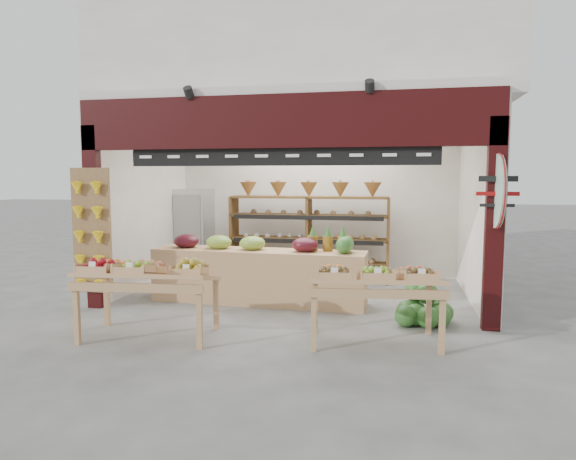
# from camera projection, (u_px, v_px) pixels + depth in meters

# --- Properties ---
(ground) EXTENTS (60.00, 60.00, 0.00)m
(ground) POSITION_uv_depth(u_px,v_px,m) (293.00, 300.00, 8.06)
(ground) COLOR #61615C
(ground) RESTS_ON ground
(shop_structure) EXTENTS (6.36, 5.12, 5.40)m
(shop_structure) POSITION_uv_depth(u_px,v_px,m) (311.00, 65.00, 9.22)
(shop_structure) COLOR white
(shop_structure) RESTS_ON ground
(banana_board) EXTENTS (0.60, 0.15, 1.80)m
(banana_board) POSITION_uv_depth(u_px,v_px,m) (91.00, 233.00, 7.35)
(banana_board) COLOR olive
(banana_board) RESTS_ON ground
(gift_sign) EXTENTS (0.04, 0.93, 0.92)m
(gift_sign) POSITION_uv_depth(u_px,v_px,m) (497.00, 191.00, 6.20)
(gift_sign) COLOR #BFF0D8
(gift_sign) RESTS_ON ground
(back_shelving) EXTENTS (2.95, 0.48, 1.83)m
(back_shelving) POSITION_uv_depth(u_px,v_px,m) (309.00, 219.00, 9.49)
(back_shelving) COLOR brown
(back_shelving) RESTS_ON ground
(refrigerator) EXTENTS (0.66, 0.66, 1.68)m
(refrigerator) POSITION_uv_depth(u_px,v_px,m) (194.00, 231.00, 10.28)
(refrigerator) COLOR #B9BBC0
(refrigerator) RESTS_ON ground
(cardboard_stack) EXTENTS (1.00, 0.74, 0.64)m
(cardboard_stack) POSITION_uv_depth(u_px,v_px,m) (228.00, 277.00, 8.67)
(cardboard_stack) COLOR silver
(cardboard_stack) RESTS_ON ground
(mid_counter) EXTENTS (3.28, 0.74, 1.04)m
(mid_counter) POSITION_uv_depth(u_px,v_px,m) (258.00, 274.00, 7.82)
(mid_counter) COLOR tan
(mid_counter) RESTS_ON ground
(display_table_left) EXTENTS (1.64, 1.02, 1.00)m
(display_table_left) POSITION_uv_depth(u_px,v_px,m) (141.00, 273.00, 6.16)
(display_table_left) COLOR tan
(display_table_left) RESTS_ON ground
(display_table_right) EXTENTS (1.60, 1.03, 0.97)m
(display_table_right) POSITION_uv_depth(u_px,v_px,m) (375.00, 278.00, 5.91)
(display_table_right) COLOR tan
(display_table_right) RESTS_ON ground
(watermelon_pile) EXTENTS (0.77, 0.71, 0.54)m
(watermelon_pile) POSITION_uv_depth(u_px,v_px,m) (423.00, 309.00, 6.74)
(watermelon_pile) COLOR #1C4F1A
(watermelon_pile) RESTS_ON ground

